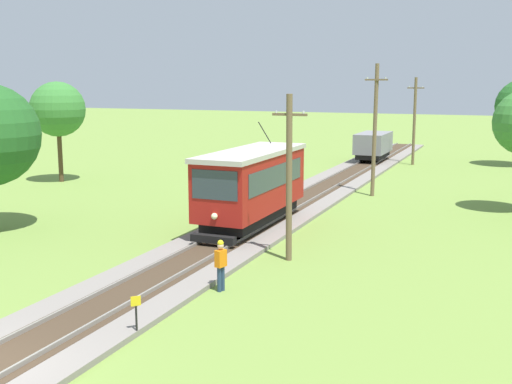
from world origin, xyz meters
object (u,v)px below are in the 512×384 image
red_tram (252,184)px  utility_pole_mid (375,129)px  track_worker (221,263)px  tree_right_near (58,109)px  utility_pole_near_tram (289,176)px  trackside_signal_marker (136,314)px  freight_car (373,145)px  utility_pole_far (414,120)px

red_tram → utility_pole_mid: utility_pole_mid is taller
track_worker → utility_pole_mid: bearing=104.0°
utility_pole_mid → tree_right_near: utility_pole_mid is taller
utility_pole_near_tram → utility_pole_mid: 15.61m
trackside_signal_marker → tree_right_near: size_ratio=0.17×
trackside_signal_marker → freight_car: bearing=92.9°
red_tram → tree_right_near: 20.20m
red_tram → utility_pole_mid: (3.40, 11.26, 1.95)m
red_tram → track_worker: (2.54, -8.70, -1.21)m
utility_pole_far → utility_pole_near_tram: bearing=-90.0°
freight_car → utility_pole_far: (3.41, 0.10, 2.23)m
utility_pole_far → tree_right_near: 28.74m
red_tram → tree_right_near: (-18.22, 8.22, 2.90)m
track_worker → trackside_signal_marker: bearing=-79.8°
utility_pole_mid → tree_right_near: (-21.63, -3.04, 0.95)m
red_tram → freight_car: (-0.00, 27.00, -0.64)m
utility_pole_near_tram → tree_right_near: size_ratio=0.93×
red_tram → utility_pole_far: (3.40, 27.11, 1.59)m
red_tram → trackside_signal_marker: red_tram is taller
utility_pole_far → trackside_signal_marker: utility_pole_far is taller
red_tram → utility_pole_near_tram: utility_pole_near_tram is taller
freight_car → utility_pole_far: size_ratio=0.71×
utility_pole_near_tram → utility_pole_far: (0.00, 31.44, 0.41)m
red_tram → trackside_signal_marker: bearing=-81.1°
utility_pole_mid → tree_right_near: bearing=-172.0°
utility_pole_near_tram → track_worker: bearing=-101.1°
trackside_signal_marker → track_worker: 4.42m
utility_pole_mid → tree_right_near: 21.86m
track_worker → freight_car: bearing=110.6°
utility_pole_near_tram → track_worker: size_ratio=3.68×
red_tram → track_worker: 9.15m
utility_pole_near_tram → utility_pole_far: bearing=90.0°
trackside_signal_marker → utility_pole_mid: bearing=86.8°
utility_pole_near_tram → trackside_signal_marker: (-1.34, -8.75, -2.71)m
freight_car → trackside_signal_marker: 40.15m
utility_pole_mid → track_worker: size_ratio=4.54×
trackside_signal_marker → track_worker: size_ratio=0.66×
freight_car → utility_pole_far: bearing=1.8°
utility_pole_near_tram → freight_car: bearing=96.2°
red_tram → utility_pole_mid: 11.93m
utility_pole_far → tree_right_near: bearing=-138.9°
freight_car → track_worker: bearing=-85.9°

